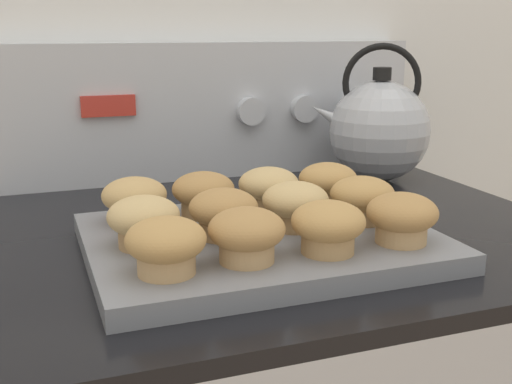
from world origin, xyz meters
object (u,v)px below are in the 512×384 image
muffin_r1_c0 (144,220)px  tea_kettle (378,129)px  muffin_r0_c3 (402,217)px  muffin_r1_c1 (224,212)px  muffin_r1_c2 (295,204)px  muffin_r2_c0 (135,199)px  muffin_r1_c3 (362,198)px  muffin_r2_c2 (269,188)px  muffin_pan (260,242)px  muffin_r0_c0 (166,245)px  muffin_r0_c1 (247,234)px  muffin_r2_c1 (203,193)px  muffin_r2_c3 (328,183)px  muffin_r0_c2 (328,226)px

muffin_r1_c0 → tea_kettle: tea_kettle is taller
muffin_r0_c3 → muffin_r1_c1: size_ratio=1.00×
muffin_r1_c0 → muffin_r1_c2: 0.17m
muffin_r1_c2 → muffin_r2_c0: (-0.17, 0.08, 0.00)m
muffin_r1_c1 → muffin_r2_c0: bearing=133.2°
muffin_r1_c0 → tea_kettle: (0.42, 0.26, 0.03)m
muffin_r1_c3 → muffin_r2_c2: size_ratio=1.00×
muffin_pan → muffin_r1_c2: size_ratio=5.01×
muffin_r0_c0 → muffin_r2_c2: size_ratio=1.00×
muffin_r0_c1 → muffin_r2_c1: bearing=88.9°
muffin_r2_c1 → muffin_r2_c2: bearing=-1.7°
muffin_r1_c3 → muffin_r2_c3: 0.08m
muffin_pan → muffin_r2_c3: size_ratio=5.01×
muffin_r1_c2 → muffin_r2_c2: 0.08m
muffin_r2_c1 → tea_kettle: bearing=26.7°
muffin_r2_c0 → muffin_r2_c2: 0.16m
muffin_r2_c0 → muffin_r2_c1: (0.08, -0.00, 0.00)m
muffin_r0_c2 → muffin_r1_c3: 0.12m
muffin_r0_c0 → muffin_r0_c1: bearing=3.0°
muffin_pan → muffin_r1_c2: (0.04, 0.00, 0.04)m
muffin_r0_c2 → muffin_r0_c3: size_ratio=1.00×
muffin_r0_c2 → muffin_r2_c2: 0.17m
muffin_r2_c0 → muffin_r0_c0: bearing=-90.2°
muffin_r0_c3 → tea_kettle: 0.38m
muffin_r1_c3 → tea_kettle: size_ratio=0.34×
muffin_pan → muffin_r0_c2: muffin_r0_c2 is taller
muffin_r0_c1 → muffin_r0_c2: (0.08, -0.00, 0.00)m
muffin_r1_c3 → muffin_r2_c1: size_ratio=1.00×
muffin_pan → muffin_r2_c1: 0.10m
muffin_r2_c1 → muffin_r2_c3: bearing=-1.2°
muffin_r0_c2 → muffin_r1_c2: 0.09m
muffin_r2_c0 → muffin_r2_c3: same height
muffin_r0_c0 → muffin_r0_c1: 0.08m
muffin_r1_c0 → muffin_r2_c0: (0.01, 0.09, 0.00)m
muffin_r2_c0 → muffin_r1_c1: bearing=-46.8°
muffin_r0_c1 → tea_kettle: (0.34, 0.33, 0.03)m
muffin_r1_c0 → muffin_r2_c3: same height
muffin_pan → muffin_r0_c1: size_ratio=5.01×
muffin_r0_c2 → muffin_r1_c1: (-0.08, 0.08, 0.00)m
muffin_r1_c1 → muffin_r0_c3: bearing=-25.8°
muffin_r0_c1 → muffin_r0_c3: bearing=-0.8°
muffin_pan → muffin_r1_c1: 0.06m
muffin_pan → muffin_r1_c1: muffin_r1_c1 is taller
muffin_r0_c1 → tea_kettle: tea_kettle is taller
muffin_r0_c0 → muffin_r2_c3: size_ratio=1.00×
muffin_r1_c2 → muffin_r0_c1: bearing=-136.7°
muffin_r2_c3 → tea_kettle: size_ratio=0.34×
muffin_r1_c3 → muffin_r0_c1: bearing=-155.1°
muffin_r1_c1 → muffin_r0_c1: bearing=-91.2°
muffin_pan → muffin_r0_c2: bearing=-64.1°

